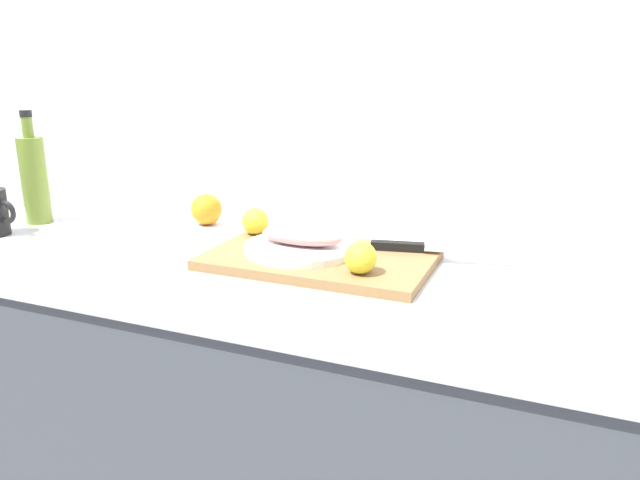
% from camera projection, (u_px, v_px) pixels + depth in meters
% --- Properties ---
extents(back_wall, '(3.20, 0.05, 2.50)m').
position_uv_depth(back_wall, '(383.00, 82.00, 1.41)').
color(back_wall, white).
rests_on(back_wall, ground_plane).
extents(kitchen_counter, '(2.00, 0.60, 0.90)m').
position_uv_depth(kitchen_counter, '(330.00, 460.00, 1.34)').
color(kitchen_counter, '#4C5159').
rests_on(kitchen_counter, ground_plane).
extents(cutting_board, '(0.45, 0.28, 0.02)m').
position_uv_depth(cutting_board, '(320.00, 259.00, 1.24)').
color(cutting_board, olive).
rests_on(cutting_board, kitchen_counter).
extents(white_plate, '(0.24, 0.24, 0.01)m').
position_uv_depth(white_plate, '(301.00, 248.00, 1.26)').
color(white_plate, white).
rests_on(white_plate, cutting_board).
extents(fish_fillet, '(0.18, 0.08, 0.04)m').
position_uv_depth(fish_fillet, '(301.00, 236.00, 1.25)').
color(fish_fillet, tan).
rests_on(fish_fillet, white_plate).
extents(chef_knife, '(0.29, 0.09, 0.02)m').
position_uv_depth(chef_knife, '(424.00, 248.00, 1.25)').
color(chef_knife, silver).
rests_on(chef_knife, cutting_board).
extents(lemon_0, '(0.06, 0.06, 0.06)m').
position_uv_depth(lemon_0, '(360.00, 258.00, 1.12)').
color(lemon_0, yellow).
rests_on(lemon_0, cutting_board).
extents(lemon_1, '(0.06, 0.06, 0.06)m').
position_uv_depth(lemon_1, '(255.00, 221.00, 1.37)').
color(lemon_1, yellow).
rests_on(lemon_1, cutting_board).
extents(olive_oil_bottle, '(0.06, 0.06, 0.28)m').
position_uv_depth(olive_oil_bottle, '(34.00, 178.00, 1.53)').
color(olive_oil_bottle, olive).
rests_on(olive_oil_bottle, kitchen_counter).
extents(orange_0, '(0.08, 0.08, 0.08)m').
position_uv_depth(orange_0, '(207.00, 209.00, 1.53)').
color(orange_0, orange).
rests_on(orange_0, kitchen_counter).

